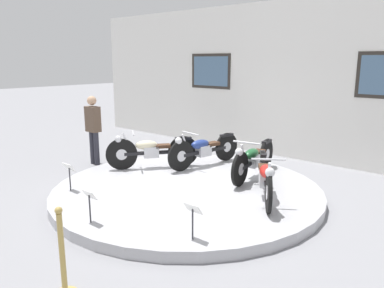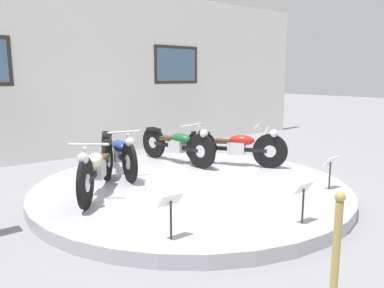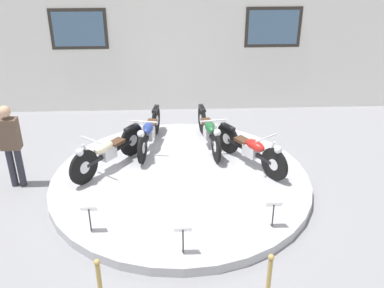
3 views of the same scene
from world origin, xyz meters
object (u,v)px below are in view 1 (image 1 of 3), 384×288
motorcycle_green (253,158)px  motorcycle_red (265,176)px  info_placard_front_left (69,171)px  motorcycle_cream (151,150)px  visitor_standing (93,126)px  motorcycle_blue (203,149)px  stanchion_post_right_of_entry (63,267)px  info_placard_front_centre (89,199)px  info_placard_front_right (193,213)px

motorcycle_green → motorcycle_red: motorcycle_green is taller
motorcycle_green → info_placard_front_left: (-2.10, -2.83, -0.03)m
motorcycle_cream → motorcycle_green: size_ratio=0.83×
visitor_standing → motorcycle_blue: bearing=24.5°
motorcycle_blue → stanchion_post_right_of_entry: bearing=-69.2°
motorcycle_red → info_placard_front_centre: 2.91m
motorcycle_cream → info_placard_front_right: bearing=-34.4°
motorcycle_cream → motorcycle_blue: motorcycle_cream is taller
motorcycle_green → info_placard_front_centre: (-0.64, -3.41, -0.03)m
motorcycle_red → info_placard_front_left: (-2.87, -1.97, -0.02)m
motorcycle_red → stanchion_post_right_of_entry: 3.63m
motorcycle_green → info_placard_front_left: 3.53m
motorcycle_blue → stanchion_post_right_of_entry: (1.70, -4.47, -0.22)m
info_placard_front_left → info_placard_front_centre: size_ratio=1.00×
motorcycle_green → motorcycle_red: bearing=-48.4°
info_placard_front_centre → info_placard_front_right: (1.46, 0.58, 0.00)m
info_placard_front_centre → stanchion_post_right_of_entry: (1.06, -1.06, -0.19)m
motorcycle_cream → stanchion_post_right_of_entry: size_ratio=1.61×
motorcycle_blue → visitor_standing: visitor_standing is taller
motorcycle_green → info_placard_front_right: 2.95m
info_placard_front_centre → stanchion_post_right_of_entry: size_ratio=0.50×
info_placard_front_right → motorcycle_cream: bearing=145.6°
motorcycle_green → motorcycle_red: (0.77, -0.87, -0.00)m
motorcycle_cream → motorcycle_green: bearing=22.8°
motorcycle_cream → info_placard_front_centre: (1.41, -2.55, -0.03)m
motorcycle_cream → motorcycle_red: motorcycle_cream is taller
visitor_standing → stanchion_post_right_of_entry: 5.39m
motorcycle_cream → visitor_standing: size_ratio=1.00×
motorcycle_blue → motorcycle_green: 1.29m
info_placard_front_left → info_placard_front_right: bearing=0.0°
motorcycle_cream → motorcycle_blue: bearing=48.3°
motorcycle_green → info_placard_front_left: motorcycle_green is taller
motorcycle_green → stanchion_post_right_of_entry: size_ratio=1.94×
motorcycle_blue → motorcycle_red: size_ratio=1.18×
motorcycle_blue → info_placard_front_left: size_ratio=3.88×
motorcycle_blue → info_placard_front_right: bearing=-53.4°
info_placard_front_centre → info_placard_front_right: bearing=21.6°
info_placard_front_left → info_placard_front_right: size_ratio=1.00×
motorcycle_blue → info_placard_front_centre: (0.64, -3.41, -0.03)m
motorcycle_blue → info_placard_front_right: (2.10, -2.83, -0.03)m
info_placard_front_centre → visitor_standing: bearing=143.9°
info_placard_front_right → info_placard_front_left: bearing=180.0°
motorcycle_green → stanchion_post_right_of_entry: stanchion_post_right_of_entry is taller
info_placard_front_left → info_placard_front_centre: 1.57m
motorcycle_green → stanchion_post_right_of_entry: (0.41, -4.47, -0.22)m
motorcycle_blue → stanchion_post_right_of_entry: size_ratio=1.94×
motorcycle_blue → visitor_standing: (-2.49, -1.13, 0.38)m
motorcycle_blue → info_placard_front_centre: 3.47m
motorcycle_cream → motorcycle_green: motorcycle_cream is taller
info_placard_front_centre → visitor_standing: visitor_standing is taller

